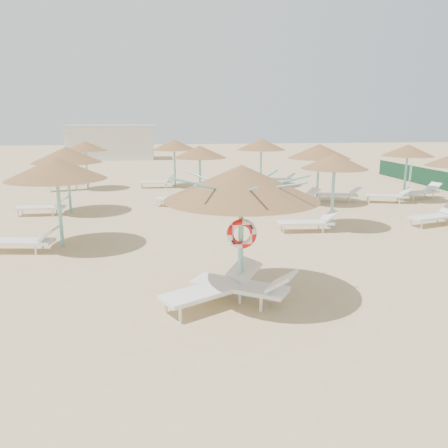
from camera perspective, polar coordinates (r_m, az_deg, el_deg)
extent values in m
plane|color=tan|center=(9.94, 0.47, -8.92)|extent=(120.00, 120.00, 0.00)
cylinder|color=#73C7C0|center=(9.28, 2.21, -2.65)|extent=(0.11, 0.11, 2.42)
cone|color=brown|center=(9.00, 2.29, 5.45)|extent=(3.23, 3.23, 0.73)
cylinder|color=#73C7C0|center=(9.04, 2.27, 3.83)|extent=(0.20, 0.20, 0.12)
cylinder|color=#73C7C0|center=(9.18, 6.87, 5.23)|extent=(1.46, 0.04, 0.37)
cylinder|color=#73C7C0|center=(9.63, 4.80, 5.67)|extent=(1.06, 1.06, 0.37)
cylinder|color=#73C7C0|center=(9.74, 1.48, 5.80)|extent=(0.04, 1.46, 0.37)
cylinder|color=#73C7C0|center=(9.45, -1.45, 5.56)|extent=(1.06, 1.06, 0.37)
cylinder|color=#73C7C0|center=(8.91, -2.44, 5.06)|extent=(1.46, 0.04, 0.37)
cylinder|color=#73C7C0|center=(8.41, -0.59, 4.58)|extent=(1.06, 1.06, 0.37)
cylinder|color=#73C7C0|center=(8.29, 3.23, 4.42)|extent=(0.04, 1.46, 0.37)
cylinder|color=#73C7C0|center=(8.62, 6.38, 4.71)|extent=(1.06, 1.06, 0.37)
torus|color=red|center=(9.12, 2.34, -1.30)|extent=(0.65, 0.15, 0.65)
cylinder|color=white|center=(8.56, -5.74, -11.74)|extent=(0.07, 0.07, 0.30)
cylinder|color=white|center=(8.99, -7.58, -10.51)|extent=(0.07, 0.07, 0.30)
cylinder|color=white|center=(9.33, 2.09, -9.46)|extent=(0.07, 0.07, 0.30)
cylinder|color=white|center=(9.73, 0.05, -8.47)|extent=(0.07, 0.07, 0.30)
cube|color=white|center=(9.13, -1.95, -8.68)|extent=(2.14, 1.58, 0.09)
cube|color=white|center=(9.56, 2.61, -5.97)|extent=(0.78, 0.83, 0.40)
cylinder|color=white|center=(9.57, -3.53, -8.89)|extent=(0.07, 0.07, 0.31)
cylinder|color=white|center=(10.01, -2.03, -7.82)|extent=(0.07, 0.07, 0.31)
cylinder|color=white|center=(9.00, 4.85, -10.40)|extent=(0.07, 0.07, 0.31)
cylinder|color=white|center=(9.48, 6.02, -9.16)|extent=(0.07, 0.07, 0.31)
cube|color=white|center=(9.37, 1.99, -8.08)|extent=(2.10, 1.71, 0.09)
cube|color=white|center=(8.97, 7.49, -7.39)|extent=(0.80, 0.84, 0.40)
cylinder|color=#73C7C0|center=(13.97, -20.67, 1.74)|extent=(0.11, 0.11, 2.30)
cone|color=brown|center=(13.79, -21.10, 6.81)|extent=(2.90, 2.90, 0.65)
cylinder|color=#73C7C0|center=(13.82, -21.01, 5.80)|extent=(0.20, 0.20, 0.12)
cylinder|color=white|center=(13.66, -23.39, -3.14)|extent=(0.06, 0.06, 0.28)
cylinder|color=white|center=(14.10, -22.58, -2.57)|extent=(0.06, 0.06, 0.28)
cube|color=white|center=(14.06, -25.10, -2.09)|extent=(1.97, 0.91, 0.08)
cube|color=white|center=(13.65, -21.99, -1.19)|extent=(0.57, 0.67, 0.36)
cylinder|color=#73C7C0|center=(19.14, -19.61, 4.81)|extent=(0.11, 0.11, 2.30)
cone|color=brown|center=(19.01, -19.91, 8.51)|extent=(2.83, 2.83, 0.64)
cylinder|color=#73C7C0|center=(19.03, -19.85, 7.78)|extent=(0.20, 0.20, 0.12)
cylinder|color=white|center=(19.19, -25.32, 1.24)|extent=(0.06, 0.06, 0.28)
cylinder|color=white|center=(19.65, -24.85, 1.55)|extent=(0.06, 0.06, 0.28)
cylinder|color=white|center=(18.78, -21.43, 1.36)|extent=(0.06, 0.06, 0.28)
cylinder|color=white|center=(19.26, -21.05, 1.68)|extent=(0.06, 0.06, 0.28)
cube|color=white|center=(19.14, -22.87, 2.00)|extent=(1.92, 0.70, 0.08)
cube|color=white|center=(18.87, -20.47, 2.80)|extent=(0.51, 0.62, 0.36)
cylinder|color=#73C7C0|center=(25.42, -17.51, 6.94)|extent=(0.11, 0.11, 2.30)
cone|color=brown|center=(25.32, -17.70, 9.70)|extent=(2.38, 2.38, 0.53)
cylinder|color=#73C7C0|center=(25.34, -17.67, 9.19)|extent=(0.20, 0.20, 0.12)
cylinder|color=white|center=(25.07, -21.72, 4.19)|extent=(0.06, 0.06, 0.28)
cylinder|color=white|center=(25.56, -21.77, 4.35)|extent=(0.06, 0.06, 0.28)
cylinder|color=white|center=(25.15, -18.65, 4.47)|extent=(0.06, 0.06, 0.28)
cylinder|color=white|center=(25.65, -18.76, 4.62)|extent=(0.06, 0.06, 0.28)
cube|color=white|center=(25.33, -19.97, 4.84)|extent=(2.00, 1.11, 0.08)
cube|color=white|center=(25.37, -18.10, 5.54)|extent=(0.63, 0.71, 0.36)
cylinder|color=#73C7C0|center=(19.90, -3.15, 5.87)|extent=(0.11, 0.11, 2.30)
cone|color=brown|center=(19.78, -3.19, 9.41)|extent=(2.41, 2.41, 0.54)
cylinder|color=#73C7C0|center=(19.79, -3.18, 8.74)|extent=(0.20, 0.20, 0.12)
cylinder|color=white|center=(19.60, -8.66, 2.63)|extent=(0.06, 0.06, 0.28)
cylinder|color=white|center=(20.06, -8.22, 2.89)|extent=(0.06, 0.06, 0.28)
cylinder|color=white|center=(19.22, -4.82, 2.52)|extent=(0.06, 0.06, 0.28)
cylinder|color=white|center=(19.70, -4.47, 2.80)|extent=(0.06, 0.06, 0.28)
cube|color=white|center=(19.57, -6.22, 3.22)|extent=(2.00, 1.17, 0.08)
cube|color=white|center=(19.32, -3.80, 3.86)|extent=(0.64, 0.72, 0.36)
cylinder|color=#73C7C0|center=(25.43, -6.45, 7.48)|extent=(0.11, 0.11, 2.30)
cone|color=brown|center=(25.33, -6.52, 10.26)|extent=(2.58, 2.58, 0.58)
cylinder|color=#73C7C0|center=(25.34, -6.51, 9.73)|extent=(0.20, 0.20, 0.12)
cylinder|color=white|center=(24.96, -10.74, 4.88)|extent=(0.06, 0.06, 0.28)
cylinder|color=white|center=(25.46, -10.64, 5.05)|extent=(0.06, 0.06, 0.28)
cylinder|color=white|center=(24.87, -7.64, 4.96)|extent=(0.06, 0.06, 0.28)
cylinder|color=white|center=(25.36, -7.59, 5.13)|extent=(0.06, 0.06, 0.28)
cube|color=white|center=(25.12, -8.88, 5.42)|extent=(1.93, 0.73, 0.08)
cube|color=white|center=(25.04, -6.95, 6.01)|extent=(0.52, 0.63, 0.36)
cylinder|color=#73C7C0|center=(15.90, 14.00, 3.55)|extent=(0.11, 0.11, 2.30)
cone|color=brown|center=(15.74, 14.26, 7.96)|extent=(2.32, 2.32, 0.52)
cylinder|color=#73C7C0|center=(15.77, 14.21, 7.13)|extent=(0.20, 0.20, 0.12)
cylinder|color=white|center=(14.94, 7.81, -0.76)|extent=(0.06, 0.06, 0.28)
cylinder|color=white|center=(15.41, 7.43, -0.31)|extent=(0.06, 0.06, 0.28)
cylinder|color=white|center=(15.27, 12.77, -0.66)|extent=(0.06, 0.06, 0.28)
cylinder|color=white|center=(15.74, 12.26, -0.22)|extent=(0.06, 0.06, 0.28)
cube|color=white|center=(15.31, 10.57, 0.18)|extent=(1.94, 0.76, 0.08)
cube|color=white|center=(15.50, 13.65, 1.09)|extent=(0.53, 0.63, 0.36)
cylinder|color=#73C7C0|center=(20.51, 12.14, 5.82)|extent=(0.11, 0.11, 2.30)
cone|color=brown|center=(20.39, 12.32, 9.29)|extent=(2.83, 2.83, 0.64)
cylinder|color=#73C7C0|center=(20.41, 12.28, 8.60)|extent=(0.20, 0.20, 0.12)
cylinder|color=white|center=(19.31, 7.84, 2.49)|extent=(0.06, 0.06, 0.28)
cylinder|color=white|center=(19.73, 7.08, 2.75)|extent=(0.06, 0.06, 0.28)
cylinder|color=white|center=(20.04, 11.14, 2.77)|extent=(0.06, 0.06, 0.28)
cylinder|color=white|center=(20.44, 10.34, 3.01)|extent=(0.06, 0.06, 0.28)
cube|color=white|center=(19.91, 9.45, 3.29)|extent=(2.00, 1.10, 0.08)
cube|color=white|center=(20.34, 11.49, 4.11)|extent=(0.63, 0.71, 0.36)
cylinder|color=white|center=(21.01, 12.43, 3.19)|extent=(0.06, 0.06, 0.28)
cylinder|color=white|center=(21.50, 12.31, 3.43)|extent=(0.06, 0.06, 0.28)
cylinder|color=white|center=(21.18, 16.07, 3.06)|extent=(0.06, 0.06, 0.28)
cylinder|color=white|center=(21.67, 15.87, 3.30)|extent=(0.06, 0.06, 0.28)
cube|color=white|center=(21.31, 14.54, 3.71)|extent=(2.00, 1.10, 0.08)
cube|color=white|center=(21.40, 16.83, 4.26)|extent=(0.63, 0.71, 0.36)
cylinder|color=#73C7C0|center=(25.63, 4.83, 7.56)|extent=(0.11, 0.11, 2.30)
cone|color=brown|center=(25.53, 4.89, 10.34)|extent=(2.84, 2.84, 0.64)
cylinder|color=#73C7C0|center=(25.55, 4.88, 9.79)|extent=(0.20, 0.20, 0.12)
cylinder|color=white|center=(24.64, 0.99, 5.00)|extent=(0.06, 0.06, 0.28)
cylinder|color=white|center=(25.11, 0.62, 5.16)|extent=(0.06, 0.06, 0.28)
cylinder|color=white|center=(25.11, 3.92, 5.13)|extent=(0.06, 0.06, 0.28)
cylinder|color=white|center=(25.57, 3.51, 5.29)|extent=(0.06, 0.06, 0.28)
cube|color=white|center=(25.12, 2.54, 5.57)|extent=(1.98, 0.92, 0.08)
cube|color=white|center=(25.39, 4.36, 6.17)|extent=(0.58, 0.67, 0.36)
cylinder|color=white|center=(26.00, 5.28, 5.39)|extent=(0.06, 0.06, 0.28)
cylinder|color=white|center=(26.49, 5.20, 5.55)|extent=(0.06, 0.06, 0.28)
cylinder|color=white|center=(26.13, 8.24, 5.35)|extent=(0.06, 0.06, 0.28)
cylinder|color=white|center=(26.62, 8.11, 5.51)|extent=(0.06, 0.06, 0.28)
cube|color=white|center=(26.29, 7.00, 5.84)|extent=(1.98, 0.92, 0.08)
cube|color=white|center=(26.36, 8.86, 6.32)|extent=(0.58, 0.67, 0.36)
cylinder|color=white|center=(16.99, 24.41, -0.13)|extent=(0.06, 0.06, 0.28)
cylinder|color=white|center=(17.32, 23.20, 0.23)|extent=(0.06, 0.06, 0.28)
cylinder|color=white|center=(18.30, 26.14, 0.61)|extent=(0.06, 0.06, 0.28)
cube|color=white|center=(17.70, 25.63, 0.86)|extent=(2.00, 1.08, 0.08)
cylinder|color=#73C7C0|center=(22.48, 22.61, 5.74)|extent=(0.11, 0.11, 2.30)
cone|color=brown|center=(22.37, 22.89, 8.86)|extent=(2.38, 2.38, 0.54)
cylinder|color=#73C7C0|center=(22.39, 22.84, 8.27)|extent=(0.20, 0.20, 0.12)
cylinder|color=white|center=(21.36, 18.41, 2.98)|extent=(0.06, 0.06, 0.28)
cylinder|color=white|center=(21.85, 18.23, 3.22)|extent=(0.06, 0.06, 0.28)
cylinder|color=white|center=(21.61, 21.95, 2.81)|extent=(0.06, 0.06, 0.28)
cylinder|color=white|center=(22.09, 21.69, 3.04)|extent=(0.06, 0.06, 0.28)
cube|color=white|center=(21.71, 20.44, 3.47)|extent=(2.00, 1.18, 0.08)
cube|color=white|center=(21.85, 22.69, 3.97)|extent=(0.65, 0.72, 0.36)
cylinder|color=white|center=(22.68, 23.52, 3.13)|extent=(0.06, 0.06, 0.28)
cylinder|color=white|center=(23.00, 22.58, 3.35)|extent=(0.06, 0.06, 0.28)
cylinder|color=white|center=(23.72, 25.64, 3.33)|extent=(0.06, 0.06, 0.28)
cylinder|color=white|center=(24.03, 24.71, 3.54)|extent=(0.06, 0.06, 0.28)
cube|color=white|center=(23.42, 24.37, 3.79)|extent=(2.00, 1.18, 0.08)
cube|color=white|center=(24.05, 25.72, 4.46)|extent=(0.65, 0.72, 0.36)
cube|color=silver|center=(44.38, -14.49, 10.15)|extent=(8.00, 4.00, 3.00)
cube|color=beige|center=(44.32, -14.61, 12.25)|extent=(8.40, 4.40, 0.25)
cube|color=#194C35|center=(27.95, 25.33, 5.47)|extent=(0.08, 3.80, 1.00)
cube|color=#194C35|center=(31.33, 21.34, 6.58)|extent=(0.08, 3.80, 1.00)
cylinder|color=#73C7C0|center=(29.70, 23.13, 6.18)|extent=(0.08, 0.08, 1.10)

